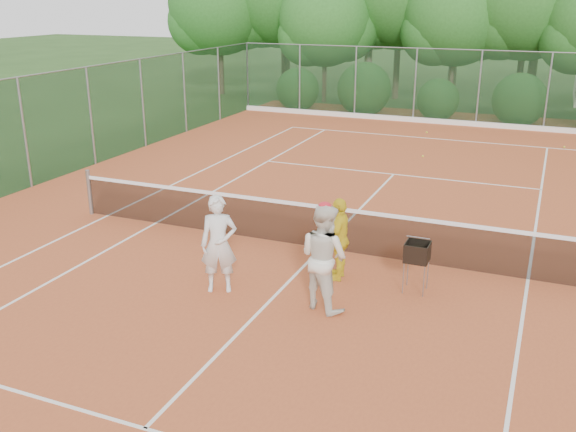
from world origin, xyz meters
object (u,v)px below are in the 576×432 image
object	(u,v)px
player_white	(219,244)
player_center_grp	(324,256)
ball_hopper	(417,253)
player_yellow	(339,239)

from	to	relation	value
player_white	player_center_grp	world-z (taller)	player_center_grp
ball_hopper	player_white	bearing A→B (deg)	-164.52
player_white	player_yellow	size ratio (longest dim) A/B	1.13
player_yellow	player_center_grp	bearing A→B (deg)	2.44
player_white	player_yellow	xyz separation A→B (m)	(1.80, 1.32, -0.10)
player_white	player_yellow	bearing A→B (deg)	11.28
player_center_grp	player_yellow	world-z (taller)	player_center_grp
player_white	ball_hopper	size ratio (longest dim) A/B	1.90
player_white	player_center_grp	distance (m)	1.94
ball_hopper	player_center_grp	bearing A→B (deg)	-143.61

